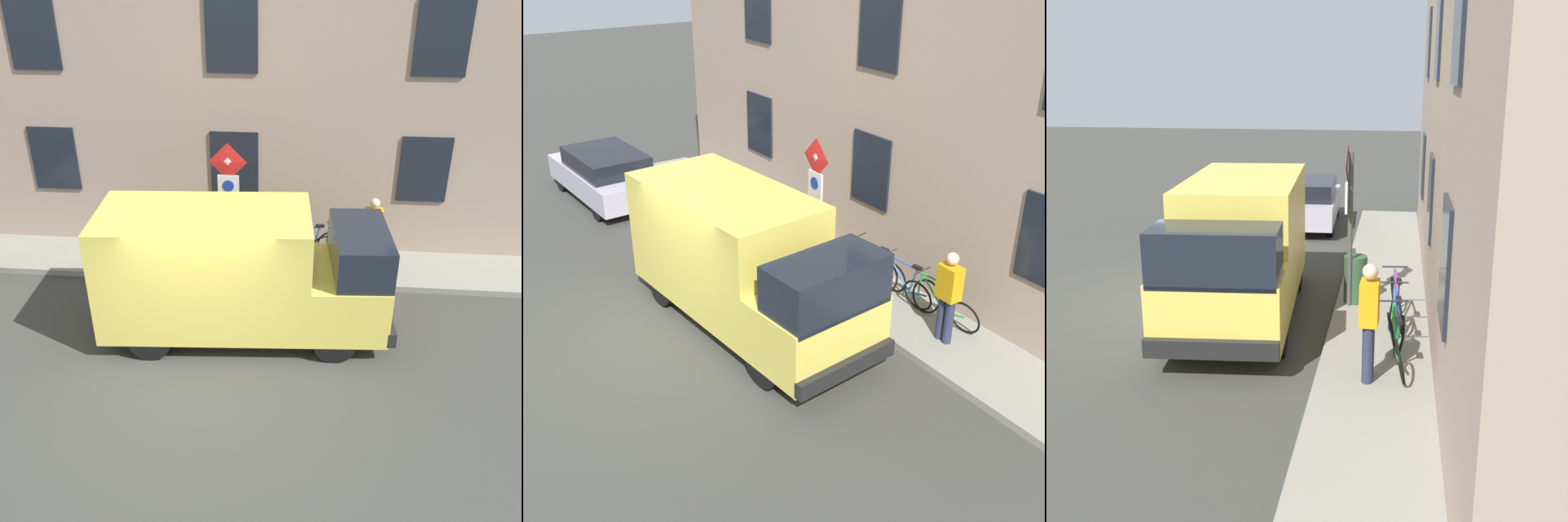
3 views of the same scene
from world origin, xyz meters
The scene contains 11 objects.
ground_plane centered at (0.00, 0.00, 0.00)m, with size 80.00×80.00×0.00m, color #3A3B36.
sidewalk_slab centered at (4.23, 0.00, 0.07)m, with size 1.69×17.57×0.14m, color gray.
building_facade centered at (5.42, 0.00, 3.46)m, with size 0.75×15.57×6.93m.
sign_post_stacked centered at (3.60, -0.07, 2.09)m, with size 0.15×0.56×2.90m.
delivery_van centered at (1.68, -0.50, 1.33)m, with size 2.37×5.46×2.50m.
parked_hatchback centered at (1.84, 7.04, 0.73)m, with size 1.89×4.06×1.38m.
bicycle_green centered at (4.53, -2.69, 0.51)m, with size 0.47×1.72×0.89m.
bicycle_blue centered at (4.53, -1.77, 0.51)m, with size 0.46×1.72×0.89m.
bicycle_purple centered at (4.53, -0.84, 0.51)m, with size 0.46×1.71×0.89m.
pedestrian centered at (4.14, -3.17, 1.07)m, with size 0.28×0.41×1.72m.
litter_bin centered at (3.74, 0.14, 0.59)m, with size 0.44×0.44×0.90m, color #2D5133.
Camera 2 is at (-3.70, -9.67, 6.69)m, focal length 45.30 mm.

